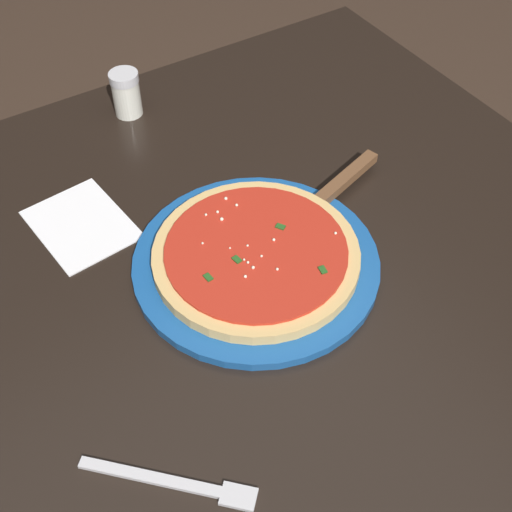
{
  "coord_description": "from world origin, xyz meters",
  "views": [
    {
      "loc": [
        -0.49,
        0.35,
        1.41
      ],
      "look_at": [
        0.01,
        0.04,
        0.76
      ],
      "focal_mm": 48.47,
      "sensor_mm": 36.0,
      "label": 1
    }
  ],
  "objects_px": {
    "napkin_folded_right": "(81,224)",
    "fork": "(178,483)",
    "pizza_server": "(329,194)",
    "serving_plate": "(256,263)",
    "pizza": "(256,255)",
    "parmesan_shaker": "(126,93)"
  },
  "relations": [
    {
      "from": "pizza",
      "to": "napkin_folded_right",
      "type": "relative_size",
      "value": 1.79
    },
    {
      "from": "napkin_folded_right",
      "to": "parmesan_shaker",
      "type": "xyz_separation_m",
      "value": [
        0.2,
        -0.16,
        0.04
      ]
    },
    {
      "from": "serving_plate",
      "to": "fork",
      "type": "bearing_deg",
      "value": 132.98
    },
    {
      "from": "pizza_server",
      "to": "fork",
      "type": "relative_size",
      "value": 1.54
    },
    {
      "from": "napkin_folded_right",
      "to": "parmesan_shaker",
      "type": "bearing_deg",
      "value": -39.75
    },
    {
      "from": "fork",
      "to": "parmesan_shaker",
      "type": "bearing_deg",
      "value": -20.58
    },
    {
      "from": "pizza_server",
      "to": "parmesan_shaker",
      "type": "distance_m",
      "value": 0.37
    },
    {
      "from": "pizza",
      "to": "parmesan_shaker",
      "type": "distance_m",
      "value": 0.39
    },
    {
      "from": "pizza",
      "to": "parmesan_shaker",
      "type": "relative_size",
      "value": 3.58
    },
    {
      "from": "pizza",
      "to": "parmesan_shaker",
      "type": "xyz_separation_m",
      "value": [
        0.39,
        -0.0,
        0.02
      ]
    },
    {
      "from": "parmesan_shaker",
      "to": "serving_plate",
      "type": "bearing_deg",
      "value": 179.82
    },
    {
      "from": "parmesan_shaker",
      "to": "pizza_server",
      "type": "bearing_deg",
      "value": -156.42
    },
    {
      "from": "pizza_server",
      "to": "napkin_folded_right",
      "type": "xyz_separation_m",
      "value": [
        0.14,
        0.31,
        -0.02
      ]
    },
    {
      "from": "fork",
      "to": "pizza",
      "type": "bearing_deg",
      "value": -47.02
    },
    {
      "from": "pizza_server",
      "to": "fork",
      "type": "bearing_deg",
      "value": 124.3
    },
    {
      "from": "napkin_folded_right",
      "to": "pizza_server",
      "type": "bearing_deg",
      "value": -114.67
    },
    {
      "from": "pizza",
      "to": "napkin_folded_right",
      "type": "distance_m",
      "value": 0.25
    },
    {
      "from": "pizza",
      "to": "fork",
      "type": "distance_m",
      "value": 0.3
    },
    {
      "from": "serving_plate",
      "to": "parmesan_shaker",
      "type": "height_order",
      "value": "parmesan_shaker"
    },
    {
      "from": "serving_plate",
      "to": "pizza_server",
      "type": "xyz_separation_m",
      "value": [
        0.05,
        -0.15,
        0.01
      ]
    },
    {
      "from": "serving_plate",
      "to": "napkin_folded_right",
      "type": "xyz_separation_m",
      "value": [
        0.19,
        0.16,
        -0.01
      ]
    },
    {
      "from": "napkin_folded_right",
      "to": "fork",
      "type": "distance_m",
      "value": 0.4
    }
  ]
}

